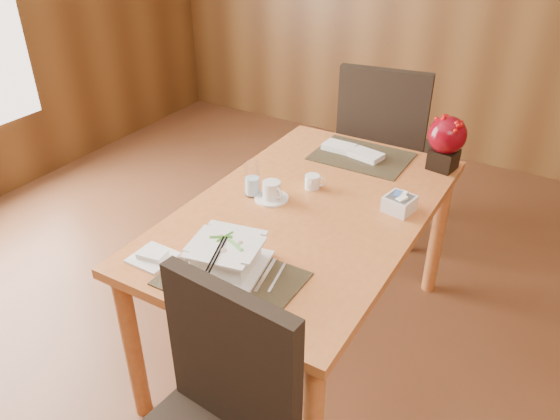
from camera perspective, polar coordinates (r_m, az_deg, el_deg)
The scene contains 12 objects.
dining_table at distance 2.29m, azimuth 2.93°, elevation -1.77°, with size 0.90×1.50×0.75m.
placemat_near at distance 1.85m, azimuth -5.07°, elevation -7.17°, with size 0.45×0.33×0.01m, color black.
placemat_far at distance 2.68m, azimuth 8.53°, elevation 5.57°, with size 0.45×0.33×0.01m, color black.
soup_setting at distance 1.87m, azimuth -5.62°, elevation -4.80°, with size 0.30×0.30×0.10m.
coffee_cup at distance 2.27m, azimuth -0.90°, elevation 1.90°, with size 0.14×0.14×0.08m.
water_glass at distance 2.29m, azimuth -2.92°, elevation 3.26°, with size 0.07×0.07×0.15m, color white.
creamer_jug at distance 2.37m, azimuth 3.39°, elevation 2.97°, with size 0.08×0.08×0.06m, color silver, non-canonical shape.
sugar_caddy at distance 2.25m, azimuth 12.35°, elevation 0.64°, with size 0.11×0.11×0.07m, color silver.
berry_decor at distance 2.59m, azimuth 17.01°, elevation 7.02°, with size 0.17×0.17×0.25m.
napkins_far at distance 2.69m, azimuth 7.78°, elevation 6.08°, with size 0.31×0.11×0.03m, color silver, non-canonical shape.
bread_plate at distance 1.99m, azimuth -13.14°, elevation -4.86°, with size 0.14×0.14×0.01m, color silver.
far_chair at distance 3.19m, azimuth 10.77°, elevation 6.76°, with size 0.57×0.57×1.08m.
Camera 1 is at (0.87, -1.11, 1.90)m, focal length 35.00 mm.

